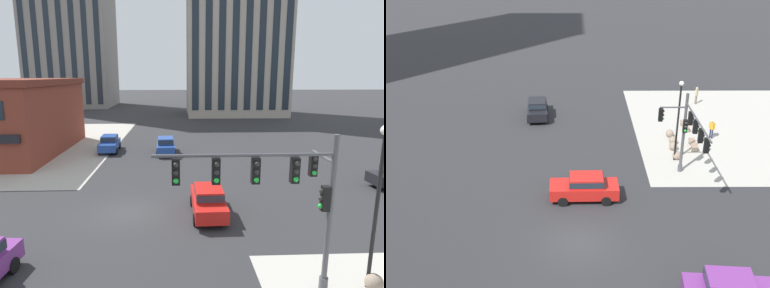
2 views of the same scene
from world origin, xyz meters
The scene contains 7 objects.
ground_plane centered at (0.00, 0.00, 0.00)m, with size 320.00×320.00×0.00m, color #2D2D30.
traffic_signal_main centered at (6.64, -7.25, 3.91)m, with size 6.43×2.09×5.90m.
bollard_sphere_curb_a centered at (10.12, -7.56, 0.33)m, with size 0.66×0.66×0.66m, color gray.
street_lamp_corner_near centered at (10.00, -7.35, 3.82)m, with size 0.36×0.36×6.20m.
car_main_northbound_far centered at (4.58, -0.50, 0.92)m, with size 1.95×4.43×1.68m.
car_main_southbound_near centered at (1.64, 14.69, 0.92)m, with size 2.04×4.47×1.68m.
car_main_southbound_far centered at (-4.26, 15.96, 0.92)m, with size 2.05×4.48×1.68m.
Camera 1 is at (2.88, -18.18, 7.88)m, focal length 30.90 mm.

